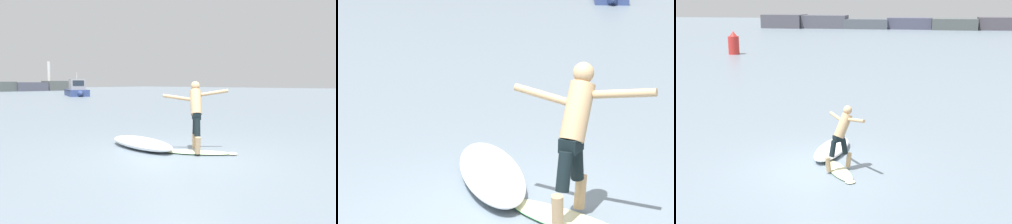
# 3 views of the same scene
# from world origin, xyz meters

# --- Properties ---
(ground_plane) EXTENTS (200.00, 200.00, 0.00)m
(ground_plane) POSITION_xyz_m (0.00, 0.00, 0.00)
(ground_plane) COLOR slate
(surfboard) EXTENTS (1.32, 1.83, 0.20)m
(surfboard) POSITION_xyz_m (0.54, -0.09, 0.03)
(surfboard) COLOR beige
(surfboard) RESTS_ON ground
(surfer) EXTENTS (1.19, 1.29, 1.74)m
(surfer) POSITION_xyz_m (0.62, 0.02, 1.09)
(surfer) COLOR tan
(surfer) RESTS_ON surfboard
(fishing_boat_near_jetty) EXTENTS (5.33, 8.29, 3.11)m
(fishing_boat_near_jetty) POSITION_xyz_m (18.86, 32.79, 0.76)
(fishing_boat_near_jetty) COLOR navy
(fishing_boat_near_jetty) RESTS_ON ground
(wave_foam_at_tail) EXTENTS (1.08, 2.43, 0.29)m
(wave_foam_at_tail) POSITION_xyz_m (0.05, 1.40, 0.15)
(wave_foam_at_tail) COLOR white
(wave_foam_at_tail) RESTS_ON ground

